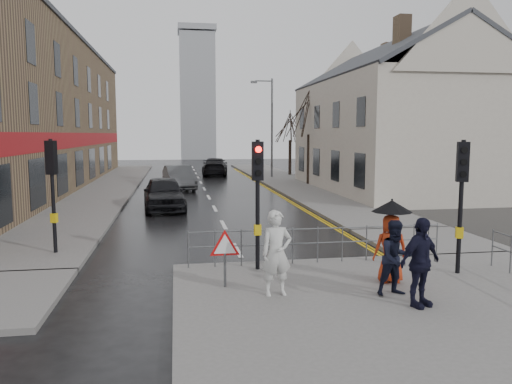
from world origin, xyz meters
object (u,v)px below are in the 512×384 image
object	(u,v)px
pedestrian_b	(396,258)
pedestrian_with_umbrella	(391,237)
pedestrian_a	(277,253)
car_parked	(164,193)
car_mid	(179,178)
pedestrian_d	(420,262)

from	to	relation	value
pedestrian_b	pedestrian_with_umbrella	distance (m)	1.00
pedestrian_a	car_parked	distance (m)	14.24
pedestrian_b	car_mid	size ratio (longest dim) A/B	0.35
pedestrian_a	pedestrian_b	distance (m)	2.63
car_mid	pedestrian_b	bearing A→B (deg)	-86.77
pedestrian_a	pedestrian_with_umbrella	distance (m)	2.92
pedestrian_d	pedestrian_with_umbrella	bearing A→B (deg)	63.08
pedestrian_a	pedestrian_d	bearing A→B (deg)	-29.55
pedestrian_a	pedestrian_d	world-z (taller)	pedestrian_a
pedestrian_with_umbrella	pedestrian_b	bearing A→B (deg)	-107.19
pedestrian_b	pedestrian_with_umbrella	world-z (taller)	pedestrian_with_umbrella
pedestrian_b	pedestrian_d	bearing A→B (deg)	-84.25
pedestrian_b	car_mid	world-z (taller)	pedestrian_b
car_parked	pedestrian_d	bearing A→B (deg)	-74.19
pedestrian_d	car_parked	size ratio (longest dim) A/B	0.39
pedestrian_a	car_mid	world-z (taller)	pedestrian_a
pedestrian_d	car_mid	xyz separation A→B (m)	(-4.69, 24.01, -0.27)
pedestrian_a	pedestrian_b	size ratio (longest dim) A/B	1.13
pedestrian_b	car_parked	bearing A→B (deg)	103.44
car_parked	pedestrian_a	bearing A→B (deg)	-83.05
pedestrian_with_umbrella	car_parked	xyz separation A→B (m)	(-5.60, 13.48, -0.43)
pedestrian_b	car_parked	size ratio (longest dim) A/B	0.35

